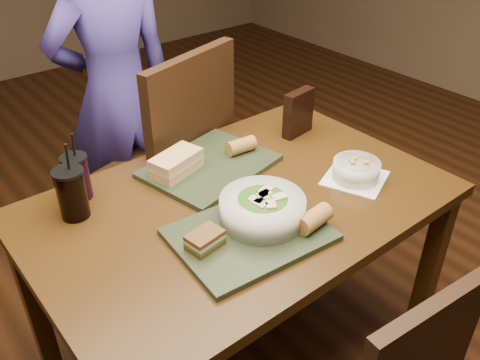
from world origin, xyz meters
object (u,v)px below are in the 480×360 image
Objects in this scene: tray_far at (210,166)px; cup_berry at (77,177)px; sandwich_far at (176,163)px; dining_table at (240,221)px; sandwich_near at (205,240)px; cup_cola at (72,193)px; chair_far at (180,161)px; soup_bowl at (356,170)px; diner at (117,93)px; chip_bag at (298,113)px; tray_near at (250,234)px; salad_bowl at (262,207)px; baguette_near at (314,219)px; baguette_far at (241,146)px.

tray_far is 0.44m from cup_berry.
dining_table is at bearing -70.24° from sandwich_far.
dining_table is 0.28m from sandwich_far.
sandwich_near is 0.43m from cup_cola.
tray_far is (-0.08, -0.32, 0.16)m from chair_far.
soup_bowl is 1.09× the size of cup_berry.
soup_bowl reaches higher than dining_table.
chair_far is 0.70× the size of diner.
soup_bowl is (0.34, -0.36, 0.03)m from tray_far.
chair_far is at bearing 101.63° from diner.
chip_bag reaches higher than sandwich_far.
dining_table is 5.29× the size of cup_cola.
dining_table is at bearing -163.19° from chip_bag.
tray_near is at bearing -109.58° from tray_far.
cup_cola is at bearing 151.03° from dining_table.
salad_bowl reaches higher than tray_far.
diner is 0.84m from chip_bag.
baguette_near is at bearing -23.06° from sandwich_near.
baguette_far is (0.10, -0.74, 0.02)m from diner.
dining_table is at bearing -101.83° from chair_far.
tray_far is at bearing -12.35° from sandwich_far.
diner reaches higher than sandwich_near.
sandwich_far is at bearing 97.99° from salad_bowl.
chair_far reaches higher than sandwich_near.
sandwich_far is at bearing 173.17° from baguette_far.
diner is 1.21m from baguette_near.
baguette_far reaches higher than tray_near.
cup_berry is at bearing 163.96° from chip_bag.
salad_bowl is (-0.14, -0.67, 0.21)m from chair_far.
cup_cola is 1.09× the size of cup_berry.
cup_cola reaches higher than baguette_near.
soup_bowl is at bearing 111.15° from diner.
tray_near is 1.69× the size of salad_bowl.
chip_bag is at bearing -0.16° from baguette_far.
chair_far is at bearing 99.98° from baguette_far.
chip_bag is (0.28, -0.00, 0.04)m from baguette_far.
soup_bowl is at bearing -60.09° from baguette_far.
salad_bowl is 1.01× the size of soup_bowl.
salad_bowl is (-0.06, -0.35, 0.05)m from tray_far.
tray_far is 0.47m from baguette_near.
soup_bowl is 1.00× the size of cup_cola.
soup_bowl is (0.30, -1.10, 0.01)m from diner.
baguette_near reaches higher than baguette_far.
chip_bag is (0.54, 0.36, 0.08)m from tray_near.
baguette_far is at bearing 40.11° from sandwich_near.
tray_far is (0.13, 0.37, 0.00)m from tray_near.
sandwich_far is (-0.45, 0.38, 0.02)m from soup_bowl.
sandwich_near is 0.49m from cup_berry.
diner is at bearing 97.75° from baguette_far.
cup_cola is (-0.61, 0.04, 0.04)m from baguette_far.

